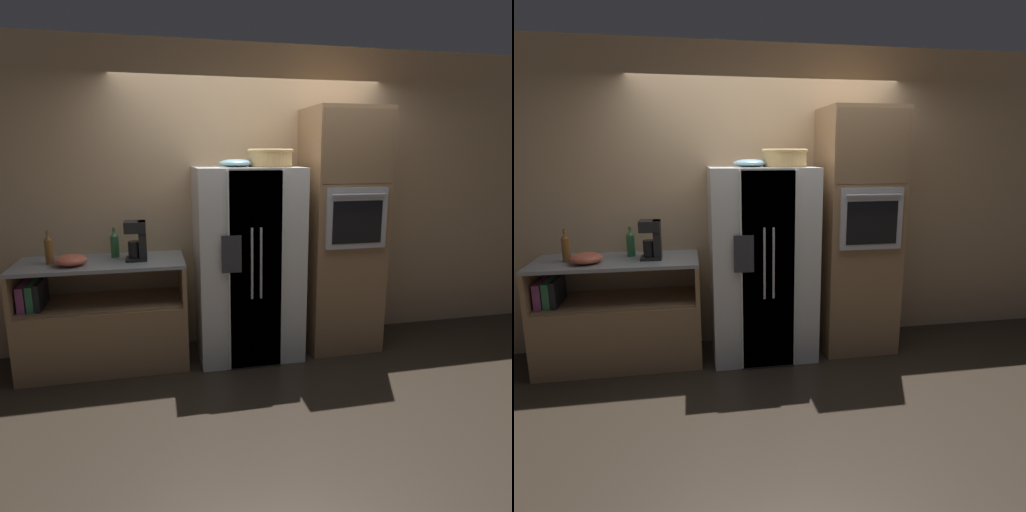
# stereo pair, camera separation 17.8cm
# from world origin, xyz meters

# --- Properties ---
(ground_plane) EXTENTS (20.00, 20.00, 0.00)m
(ground_plane) POSITION_xyz_m (0.00, 0.00, 0.00)
(ground_plane) COLOR black
(wall_back) EXTENTS (12.00, 0.06, 2.80)m
(wall_back) POSITION_xyz_m (0.00, 0.46, 1.40)
(wall_back) COLOR tan
(wall_back) RESTS_ON ground_plane
(counter_left) EXTENTS (1.39, 0.64, 0.94)m
(counter_left) POSITION_xyz_m (-1.39, 0.11, 0.34)
(counter_left) COLOR #93704C
(counter_left) RESTS_ON ground_plane
(refrigerator) EXTENTS (0.91, 0.73, 1.71)m
(refrigerator) POSITION_xyz_m (-0.12, 0.08, 0.86)
(refrigerator) COLOR silver
(refrigerator) RESTS_ON ground_plane
(wall_oven) EXTENTS (0.67, 0.70, 2.22)m
(wall_oven) POSITION_xyz_m (0.78, 0.11, 1.12)
(wall_oven) COLOR #93704C
(wall_oven) RESTS_ON ground_plane
(wicker_basket) EXTENTS (0.40, 0.40, 0.15)m
(wicker_basket) POSITION_xyz_m (0.08, 0.03, 1.80)
(wicker_basket) COLOR tan
(wicker_basket) RESTS_ON refrigerator
(fruit_bowl) EXTENTS (0.30, 0.30, 0.07)m
(fruit_bowl) POSITION_xyz_m (-0.22, 0.04, 1.75)
(fruit_bowl) COLOR #668C99
(fruit_bowl) RESTS_ON refrigerator
(bottle_tall) EXTENTS (0.07, 0.07, 0.28)m
(bottle_tall) POSITION_xyz_m (-1.78, 0.11, 1.06)
(bottle_tall) COLOR brown
(bottle_tall) RESTS_ON counter_left
(bottle_short) EXTENTS (0.07, 0.07, 0.26)m
(bottle_short) POSITION_xyz_m (-1.27, 0.24, 1.05)
(bottle_short) COLOR #33723F
(bottle_short) RESTS_ON counter_left
(mixing_bowl) EXTENTS (0.26, 0.26, 0.09)m
(mixing_bowl) POSITION_xyz_m (-1.60, 0.01, 0.98)
(mixing_bowl) COLOR #DB664C
(mixing_bowl) RESTS_ON counter_left
(coffee_maker) EXTENTS (0.18, 0.18, 0.34)m
(coffee_maker) POSITION_xyz_m (-1.06, 0.09, 1.12)
(coffee_maker) COLOR black
(coffee_maker) RESTS_ON counter_left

